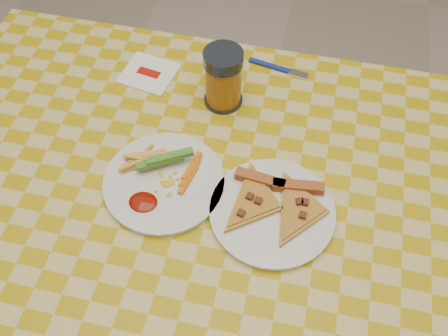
{
  "coord_description": "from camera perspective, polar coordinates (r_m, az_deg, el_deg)",
  "views": [
    {
      "loc": [
        0.13,
        -0.49,
        1.57
      ],
      "look_at": [
        0.01,
        0.06,
        0.78
      ],
      "focal_mm": 40.0,
      "sensor_mm": 36.0,
      "label": 1
    }
  ],
  "objects": [
    {
      "name": "pizza_slices",
      "position": [
        0.94,
        5.9,
        -3.92
      ],
      "size": [
        0.22,
        0.2,
        0.02
      ],
      "color": "gold",
      "rests_on": "plate_right"
    },
    {
      "name": "drink_glass",
      "position": [
        1.07,
        -0.08,
        10.19
      ],
      "size": [
        0.09,
        0.09,
        0.14
      ],
      "color": "black",
      "rests_on": "table"
    },
    {
      "name": "table",
      "position": [
        1.03,
        -1.22,
        -5.48
      ],
      "size": [
        1.28,
        0.88,
        0.76
      ],
      "color": "silver",
      "rests_on": "ground"
    },
    {
      "name": "ground",
      "position": [
        1.65,
        -0.79,
        -17.2
      ],
      "size": [
        8.0,
        8.0,
        0.0
      ],
      "primitive_type": "plane",
      "color": "#C4AF9E",
      "rests_on": "ground"
    },
    {
      "name": "napkin",
      "position": [
        1.18,
        -8.58,
        10.63
      ],
      "size": [
        0.13,
        0.13,
        0.01
      ],
      "rotation": [
        0.0,
        0.0,
        -0.17
      ],
      "color": "white",
      "rests_on": "table"
    },
    {
      "name": "fork",
      "position": [
        1.19,
        6.28,
        11.26
      ],
      "size": [
        0.14,
        0.04,
        0.01
      ],
      "rotation": [
        0.0,
        0.0,
        -0.18
      ],
      "color": "navy",
      "rests_on": "table"
    },
    {
      "name": "plate_left",
      "position": [
        0.98,
        -6.85,
        -1.68
      ],
      "size": [
        0.3,
        0.3,
        0.01
      ],
      "primitive_type": "cylinder",
      "rotation": [
        0.0,
        0.0,
        -0.34
      ],
      "color": "silver",
      "rests_on": "table"
    },
    {
      "name": "fries_veggies",
      "position": [
        0.98,
        -7.18,
        -0.34
      ],
      "size": [
        0.17,
        0.16,
        0.04
      ],
      "color": "#EAA44A",
      "rests_on": "plate_left"
    },
    {
      "name": "plate_right",
      "position": [
        0.94,
        5.51,
        -5.08
      ],
      "size": [
        0.24,
        0.24,
        0.01
      ],
      "primitive_type": "cylinder",
      "rotation": [
        0.0,
        0.0,
        0.05
      ],
      "color": "silver",
      "rests_on": "table"
    }
  ]
}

